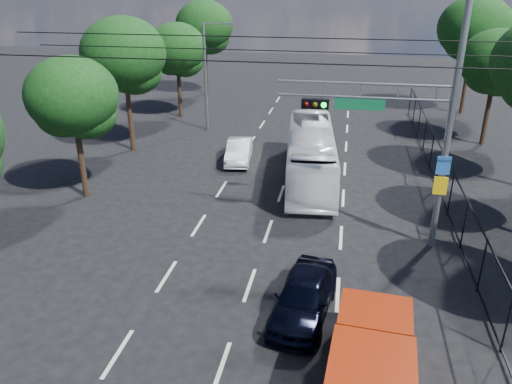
% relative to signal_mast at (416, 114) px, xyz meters
% --- Properties ---
extents(ground, '(120.00, 120.00, 0.00)m').
position_rel_signal_mast_xyz_m(ground, '(-5.28, -7.99, -5.24)').
color(ground, black).
rests_on(ground, ground).
extents(lane_markings, '(6.12, 38.00, 0.01)m').
position_rel_signal_mast_xyz_m(lane_markings, '(-5.28, 6.01, -5.24)').
color(lane_markings, beige).
rests_on(lane_markings, ground).
extents(signal_mast, '(6.43, 0.39, 9.50)m').
position_rel_signal_mast_xyz_m(signal_mast, '(0.00, 0.00, 0.00)').
color(signal_mast, slate).
rests_on(signal_mast, ground).
extents(streetlight_left, '(2.09, 0.22, 7.08)m').
position_rel_signal_mast_xyz_m(streetlight_left, '(-11.62, 14.01, -1.30)').
color(streetlight_left, slate).
rests_on(streetlight_left, ground).
extents(utility_wires, '(22.00, 5.04, 0.74)m').
position_rel_signal_mast_xyz_m(utility_wires, '(-5.28, 0.84, 1.99)').
color(utility_wires, black).
rests_on(utility_wires, ground).
extents(fence_right, '(0.06, 34.03, 2.00)m').
position_rel_signal_mast_xyz_m(fence_right, '(2.32, 4.18, -4.21)').
color(fence_right, black).
rests_on(fence_right, ground).
extents(tree_right_d, '(4.32, 4.32, 7.02)m').
position_rel_signal_mast_xyz_m(tree_right_d, '(6.13, 14.03, -0.39)').
color(tree_right_d, black).
rests_on(tree_right_d, ground).
extents(tree_right_e, '(5.28, 5.28, 8.58)m').
position_rel_signal_mast_xyz_m(tree_right_e, '(6.33, 22.03, 0.69)').
color(tree_right_e, black).
rests_on(tree_right_e, ground).
extents(tree_left_b, '(4.08, 4.08, 6.63)m').
position_rel_signal_mast_xyz_m(tree_left_b, '(-14.47, 2.03, -0.66)').
color(tree_left_b, black).
rests_on(tree_left_b, ground).
extents(tree_left_c, '(4.80, 4.80, 7.80)m').
position_rel_signal_mast_xyz_m(tree_left_c, '(-15.07, 9.03, 0.15)').
color(tree_left_c, black).
rests_on(tree_left_c, ground).
extents(tree_left_d, '(4.20, 4.20, 6.83)m').
position_rel_signal_mast_xyz_m(tree_left_d, '(-14.67, 17.03, -0.52)').
color(tree_left_d, black).
rests_on(tree_left_d, ground).
extents(tree_left_e, '(4.92, 4.92, 7.99)m').
position_rel_signal_mast_xyz_m(tree_left_e, '(-14.87, 25.03, 0.29)').
color(tree_left_e, black).
rests_on(tree_left_e, ground).
extents(red_pickup, '(2.34, 5.48, 1.99)m').
position_rel_signal_mast_xyz_m(red_pickup, '(-1.42, -8.49, -4.18)').
color(red_pickup, black).
rests_on(red_pickup, ground).
extents(navy_hatchback, '(2.14, 4.23, 1.38)m').
position_rel_signal_mast_xyz_m(navy_hatchback, '(-3.32, -5.29, -4.55)').
color(navy_hatchback, black).
rests_on(navy_hatchback, ground).
extents(white_bus, '(3.23, 9.99, 2.73)m').
position_rel_signal_mast_xyz_m(white_bus, '(-4.08, 6.15, -3.88)').
color(white_bus, white).
rests_on(white_bus, ground).
extents(white_van, '(1.75, 3.88, 1.24)m').
position_rel_signal_mast_xyz_m(white_van, '(-8.28, 8.15, -4.62)').
color(white_van, white).
rests_on(white_van, ground).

